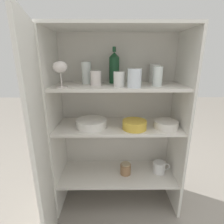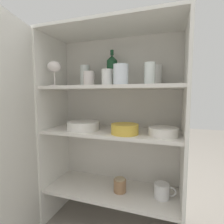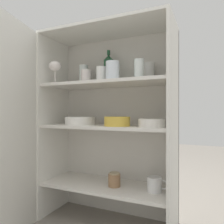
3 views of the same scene
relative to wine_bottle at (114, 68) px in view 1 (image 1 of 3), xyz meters
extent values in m
plane|color=gray|center=(0.03, -0.25, -1.04)|extent=(8.00, 8.00, 0.00)
cube|color=silver|center=(0.03, 0.08, -0.40)|extent=(0.89, 0.02, 1.28)
cube|color=white|center=(-0.41, -0.09, -0.40)|extent=(0.02, 0.36, 1.28)
cube|color=white|center=(0.46, -0.09, -0.40)|extent=(0.02, 0.36, 1.28)
cube|color=white|center=(0.03, -0.09, 0.24)|extent=(0.89, 0.36, 0.02)
cube|color=silver|center=(0.03, -0.09, -0.80)|extent=(0.86, 0.32, 0.02)
cube|color=silver|center=(0.03, -0.09, -0.40)|extent=(0.86, 0.32, 0.02)
cube|color=silver|center=(0.03, -0.09, -0.12)|extent=(0.86, 0.32, 0.02)
cube|color=silver|center=(-0.36, -0.49, -0.40)|extent=(0.13, 0.43, 1.28)
cylinder|color=white|center=(0.29, 0.02, -0.04)|extent=(0.08, 0.08, 0.13)
cylinder|color=white|center=(0.02, -0.16, -0.06)|extent=(0.07, 0.07, 0.09)
cylinder|color=silver|center=(-0.12, -0.11, -0.06)|extent=(0.07, 0.07, 0.09)
cylinder|color=white|center=(-0.19, -0.03, -0.03)|extent=(0.07, 0.07, 0.15)
cylinder|color=white|center=(0.12, -0.19, -0.05)|extent=(0.08, 0.08, 0.11)
cylinder|color=white|center=(0.27, -0.14, -0.05)|extent=(0.06, 0.06, 0.12)
cylinder|color=silver|center=(-0.32, -0.19, -0.10)|extent=(0.07, 0.07, 0.01)
cylinder|color=silver|center=(-0.32, -0.19, -0.06)|extent=(0.01, 0.01, 0.08)
ellipsoid|color=silver|center=(-0.32, -0.19, 0.02)|extent=(0.09, 0.09, 0.07)
cylinder|color=#194728|center=(0.00, 0.00, -0.02)|extent=(0.07, 0.07, 0.17)
cone|color=#194728|center=(0.00, 0.00, 0.09)|extent=(0.07, 0.07, 0.03)
cylinder|color=#194728|center=(0.00, 0.00, 0.12)|extent=(0.02, 0.02, 0.03)
cylinder|color=white|center=(-0.16, -0.13, -0.39)|extent=(0.21, 0.21, 0.01)
cylinder|color=white|center=(-0.16, -0.13, -0.38)|extent=(0.21, 0.21, 0.01)
cylinder|color=white|center=(-0.16, -0.13, -0.37)|extent=(0.21, 0.21, 0.01)
cylinder|color=white|center=(-0.16, -0.13, -0.36)|extent=(0.21, 0.21, 0.01)
cylinder|color=white|center=(-0.16, -0.13, -0.35)|extent=(0.21, 0.21, 0.01)
cylinder|color=white|center=(-0.16, -0.13, -0.34)|extent=(0.21, 0.21, 0.01)
cylinder|color=gold|center=(0.13, -0.16, -0.36)|extent=(0.16, 0.16, 0.06)
torus|color=gold|center=(0.13, -0.16, -0.34)|extent=(0.16, 0.16, 0.01)
cylinder|color=silver|center=(0.35, -0.15, -0.37)|extent=(0.16, 0.16, 0.05)
torus|color=silver|center=(0.35, -0.15, -0.35)|extent=(0.16, 0.16, 0.01)
cylinder|color=white|center=(0.35, -0.09, -0.75)|extent=(0.09, 0.09, 0.09)
torus|color=white|center=(0.40, -0.09, -0.74)|extent=(0.06, 0.01, 0.06)
cylinder|color=#99704C|center=(0.09, -0.10, -0.75)|extent=(0.08, 0.08, 0.08)
cylinder|color=tan|center=(0.09, -0.10, -0.71)|extent=(0.07, 0.07, 0.01)
camera|label=1|loc=(-0.02, -1.25, 0.07)|focal=28.00mm
camera|label=2|loc=(0.39, -1.14, -0.16)|focal=28.00mm
camera|label=3|loc=(0.66, -1.41, -0.30)|focal=35.00mm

